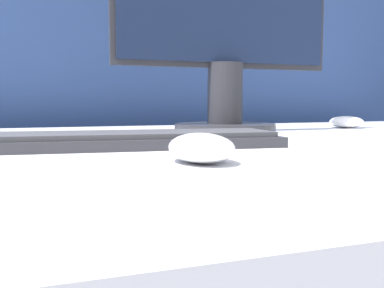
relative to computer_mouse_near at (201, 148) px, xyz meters
name	(u,v)px	position (x,y,z in m)	size (l,w,h in m)	color
partition_panel	(104,123)	(0.05, 0.96, -0.01)	(5.00, 0.03, 1.47)	navy
computer_mouse_near	(201,148)	(0.00, 0.00, 0.00)	(0.07, 0.10, 0.03)	white
keyboard	(137,140)	(-0.03, 0.20, -0.01)	(0.46, 0.18, 0.02)	#28282D
monitor	(225,20)	(0.24, 0.47, 0.24)	(0.53, 0.23, 0.49)	#28282D
computer_mouse_far	(346,122)	(0.63, 0.51, 0.00)	(0.11, 0.12, 0.03)	white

